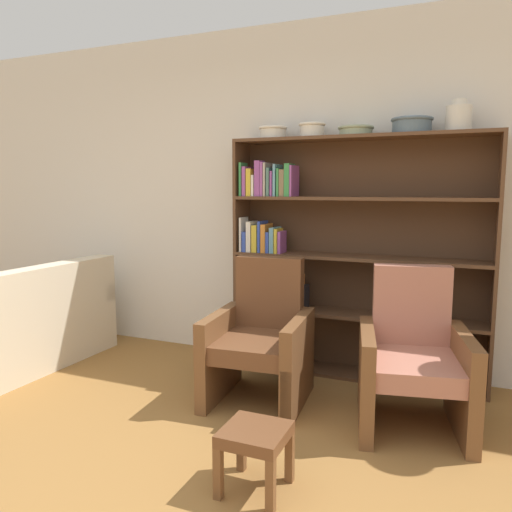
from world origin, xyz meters
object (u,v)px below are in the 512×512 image
bowl_cream (312,129)px  armchair_cushioned (413,360)px  couch (12,333)px  bowl_olive (412,125)px  vase_tall (459,118)px  bowl_brass (273,132)px  bowl_copper (356,130)px  bookshelf (333,262)px  footstool (255,441)px  armchair_leather (261,341)px

bowl_cream → armchair_cushioned: bearing=-37.9°
couch → armchair_cushioned: size_ratio=1.73×
bowl_olive → vase_tall: 0.31m
bowl_brass → bowl_copper: size_ratio=0.85×
bookshelf → footstool: size_ratio=6.15×
bowl_brass → bowl_olive: size_ratio=0.77×
bowl_cream → footstool: bearing=-82.0°
bowl_brass → bowl_olive: bowl_olive is taller
armchair_leather → vase_tall: bearing=-155.2°
bowl_brass → armchair_leather: bowl_brass is taller
bowl_cream → couch: size_ratio=0.12×
bookshelf → armchair_leather: bookshelf is taller
armchair_leather → footstool: (0.38, -1.01, -0.16)m
bookshelf → bowl_copper: size_ratio=7.31×
bowl_copper → armchair_cushioned: bowl_copper is taller
bowl_cream → armchair_leather: bowl_cream is taller
bowl_brass → armchair_cushioned: 2.01m
couch → armchair_leather: size_ratio=1.73×
bowl_olive → footstool: (-0.49, -1.68, -1.64)m
armchair_cushioned → bowl_copper: bearing=-63.7°
bookshelf → armchair_leather: 0.90m
bowl_olive → bowl_cream: bearing=180.0°
footstool → bowl_olive: bearing=73.6°
couch → vase_tall: bearing=-72.9°
bookshelf → vase_tall: vase_tall is taller
bowl_copper → footstool: 2.34m
bowl_olive → armchair_leather: bowl_olive is taller
bowl_brass → couch: size_ratio=0.14×
bowl_olive → armchair_cushioned: size_ratio=0.30×
bowl_brass → armchair_cushioned: bowl_brass is taller
bookshelf → vase_tall: size_ratio=8.99×
footstool → bowl_cream: bearing=98.0°
bookshelf → bowl_cream: bearing=-174.6°
bowl_cream → couch: bowl_cream is taller
armchair_leather → bookshelf: bearing=-120.2°
couch → armchair_leather: armchair_leather is taller
armchair_cushioned → footstool: bearing=46.3°
couch → armchair_leather: (2.06, 0.25, 0.11)m
vase_tall → armchair_leather: (-1.18, -0.67, -1.52)m
bowl_copper → armchair_leather: 1.68m
bookshelf → bowl_copper: 1.00m
couch → bowl_copper: bearing=-68.9°
bookshelf → bowl_cream: size_ratio=9.36×
vase_tall → footstool: 2.50m
bowl_cream → vase_tall: (1.03, -0.00, 0.03)m
bookshelf → footstool: (0.06, -1.69, -0.63)m
bowl_copper → bowl_olive: bearing=0.0°
bowl_copper → footstool: bowl_copper is taller
bowl_cream → footstool: 2.36m
bowl_cream → armchair_leather: (-0.15, -0.67, -1.49)m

